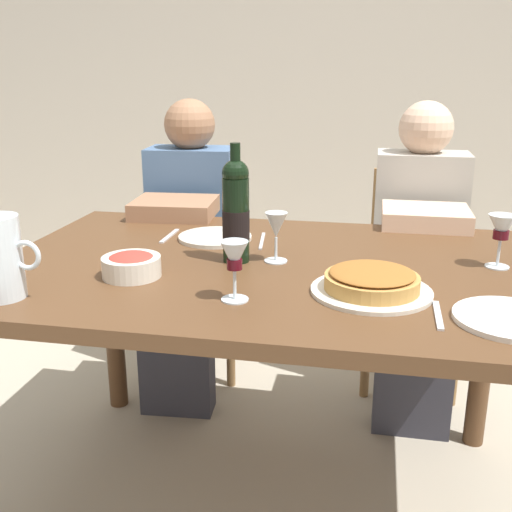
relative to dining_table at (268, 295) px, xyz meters
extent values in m
plane|color=#B2A893|center=(0.00, 0.00, -0.67)|extent=(8.00, 8.00, 0.00)
cube|color=beige|center=(0.00, 2.52, 0.73)|extent=(8.00, 0.10, 2.80)
cube|color=brown|center=(0.00, 0.00, 0.07)|extent=(1.50, 1.00, 0.04)
cylinder|color=brown|center=(-0.67, 0.42, -0.31)|extent=(0.07, 0.07, 0.72)
cylinder|color=brown|center=(0.67, 0.42, -0.31)|extent=(0.07, 0.07, 0.72)
cylinder|color=black|center=(-0.09, 0.01, 0.21)|extent=(0.07, 0.07, 0.23)
sphere|color=black|center=(-0.09, 0.01, 0.34)|extent=(0.07, 0.07, 0.07)
cylinder|color=black|center=(-0.09, 0.01, 0.38)|extent=(0.03, 0.03, 0.07)
cylinder|color=black|center=(-0.09, 0.01, 0.20)|extent=(0.07, 0.07, 0.08)
cylinder|color=silver|center=(-0.57, -0.37, 0.15)|extent=(0.10, 0.10, 0.12)
torus|color=silver|center=(-0.50, -0.37, 0.20)|extent=(0.07, 0.01, 0.07)
cylinder|color=silver|center=(0.28, -0.18, 0.10)|extent=(0.29, 0.29, 0.01)
cylinder|color=#C18E47|center=(0.28, -0.18, 0.12)|extent=(0.23, 0.23, 0.03)
ellipsoid|color=#9E6028|center=(0.28, -0.18, 0.14)|extent=(0.20, 0.20, 0.02)
cylinder|color=silver|center=(-0.33, -0.17, 0.12)|extent=(0.15, 0.15, 0.05)
ellipsoid|color=#B2382D|center=(-0.33, -0.17, 0.14)|extent=(0.12, 0.12, 0.04)
cylinder|color=silver|center=(0.02, 0.02, 0.09)|extent=(0.06, 0.06, 0.00)
cylinder|color=silver|center=(0.02, 0.02, 0.13)|extent=(0.01, 0.01, 0.07)
cone|color=silver|center=(0.02, 0.02, 0.20)|extent=(0.06, 0.06, 0.07)
cylinder|color=silver|center=(-0.03, -0.28, 0.09)|extent=(0.06, 0.06, 0.00)
cylinder|color=silver|center=(-0.03, -0.28, 0.13)|extent=(0.01, 0.01, 0.07)
cone|color=silver|center=(-0.03, -0.28, 0.20)|extent=(0.07, 0.07, 0.07)
cylinder|color=#470A14|center=(-0.03, -0.28, 0.18)|extent=(0.04, 0.04, 0.02)
cylinder|color=silver|center=(0.61, 0.09, 0.09)|extent=(0.06, 0.06, 0.00)
cylinder|color=silver|center=(0.61, 0.09, 0.13)|extent=(0.01, 0.01, 0.07)
cone|color=silver|center=(0.61, 0.09, 0.20)|extent=(0.07, 0.07, 0.07)
cylinder|color=#470A14|center=(0.61, 0.09, 0.18)|extent=(0.04, 0.04, 0.02)
cylinder|color=silver|center=(-0.21, 0.21, 0.10)|extent=(0.23, 0.23, 0.01)
cylinder|color=white|center=(0.58, -0.29, 0.10)|extent=(0.24, 0.24, 0.01)
cube|color=silver|center=(-0.36, 0.21, 0.09)|extent=(0.01, 0.16, 0.00)
cube|color=silver|center=(-0.06, 0.21, 0.09)|extent=(0.03, 0.18, 0.00)
cube|color=silver|center=(0.43, -0.29, 0.09)|extent=(0.02, 0.16, 0.00)
cube|color=olive|center=(-0.45, 0.80, -0.21)|extent=(0.43, 0.43, 0.02)
cube|color=olive|center=(-0.46, 0.99, 0.00)|extent=(0.36, 0.06, 0.40)
cylinder|color=olive|center=(-0.61, 0.62, -0.44)|extent=(0.04, 0.04, 0.45)
cylinder|color=olive|center=(-0.27, 0.65, -0.44)|extent=(0.04, 0.04, 0.45)
cylinder|color=olive|center=(-0.63, 0.96, -0.44)|extent=(0.04, 0.04, 0.45)
cylinder|color=olive|center=(-0.29, 0.99, -0.44)|extent=(0.04, 0.04, 0.45)
cube|color=#4C6B93|center=(-0.45, 0.76, 0.05)|extent=(0.35, 0.22, 0.50)
sphere|color=#9E7051|center=(-0.45, 0.76, 0.39)|extent=(0.20, 0.20, 0.20)
cube|color=#33333D|center=(-0.44, 0.58, -0.20)|extent=(0.33, 0.40, 0.14)
cube|color=#33333D|center=(-0.43, 0.43, -0.47)|extent=(0.28, 0.14, 0.40)
cube|color=#9E7051|center=(-0.43, 0.49, 0.12)|extent=(0.31, 0.26, 0.06)
cube|color=olive|center=(0.45, 0.84, -0.21)|extent=(0.40, 0.40, 0.02)
cube|color=olive|center=(0.45, 1.02, 0.00)|extent=(0.36, 0.03, 0.40)
cylinder|color=olive|center=(0.28, 0.67, -0.44)|extent=(0.04, 0.04, 0.45)
cylinder|color=olive|center=(0.62, 0.67, -0.44)|extent=(0.04, 0.04, 0.45)
cylinder|color=olive|center=(0.28, 1.01, -0.44)|extent=(0.04, 0.04, 0.45)
cylinder|color=olive|center=(0.62, 1.01, -0.44)|extent=(0.04, 0.04, 0.45)
cube|color=#B7B2A8|center=(0.45, 0.80, 0.05)|extent=(0.34, 0.20, 0.50)
sphere|color=beige|center=(0.45, 0.80, 0.39)|extent=(0.20, 0.20, 0.20)
cube|color=#33333D|center=(0.45, 0.61, -0.20)|extent=(0.31, 0.38, 0.14)
cube|color=#33333D|center=(0.45, 0.46, -0.47)|extent=(0.27, 0.12, 0.40)
cube|color=beige|center=(0.45, 0.52, 0.12)|extent=(0.29, 0.24, 0.06)
camera|label=1|loc=(0.27, -1.57, 0.61)|focal=42.78mm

